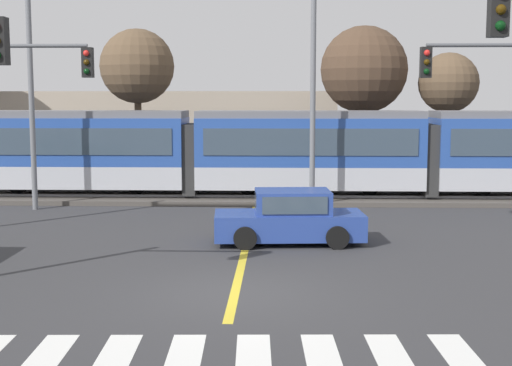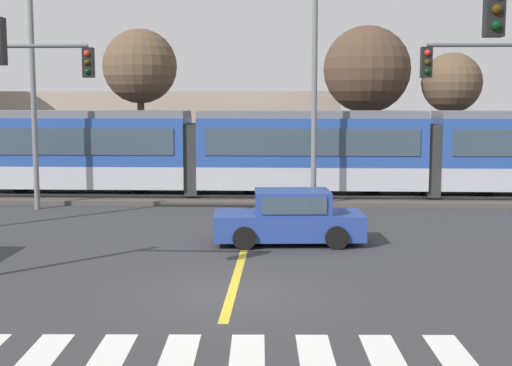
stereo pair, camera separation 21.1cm
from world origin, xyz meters
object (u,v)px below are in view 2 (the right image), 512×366
at_px(light_rail_tram, 311,150).
at_px(bare_tree_east, 367,70).
at_px(sedan_crossing, 289,219).
at_px(bare_tree_far_east, 452,84).
at_px(traffic_light_mid_left, 6,99).
at_px(street_lamp_centre, 319,58).
at_px(bare_tree_west, 140,67).
at_px(traffic_light_mid_right, 512,100).
at_px(street_lamp_west, 37,65).

distance_m(light_rail_tram, bare_tree_east, 7.06).
xyz_separation_m(sedan_crossing, bare_tree_far_east, (7.67, 14.30, 4.09)).
height_order(light_rail_tram, traffic_light_mid_left, traffic_light_mid_left).
bearing_deg(bare_tree_east, street_lamp_centre, -108.09).
distance_m(traffic_light_mid_left, bare_tree_west, 11.49).
height_order(sedan_crossing, street_lamp_centre, street_lamp_centre).
relative_size(traffic_light_mid_right, street_lamp_west, 0.64).
xyz_separation_m(traffic_light_mid_left, street_lamp_west, (-0.52, 4.30, 1.22)).
bearing_deg(bare_tree_west, sedan_crossing, -61.97).
xyz_separation_m(traffic_light_mid_left, bare_tree_west, (1.82, 11.25, 1.46)).
bearing_deg(street_lamp_west, bare_tree_far_east, 26.46).
xyz_separation_m(light_rail_tram, traffic_light_mid_left, (-9.55, -7.20, 2.03)).
xyz_separation_m(traffic_light_mid_right, bare_tree_far_east, (1.10, 12.80, 0.75)).
relative_size(sedan_crossing, street_lamp_west, 0.46).
bearing_deg(traffic_light_mid_right, street_lamp_centre, 138.96).
height_order(sedan_crossing, bare_tree_far_east, bare_tree_far_east).
distance_m(street_lamp_west, bare_tree_east, 15.38).
relative_size(traffic_light_mid_right, bare_tree_east, 0.80).
height_order(street_lamp_centre, bare_tree_west, street_lamp_centre).
bearing_deg(bare_tree_west, light_rail_tram, -27.68).
bearing_deg(traffic_light_mid_left, bare_tree_far_east, 37.86).
height_order(bare_tree_west, bare_tree_far_east, bare_tree_west).
bearing_deg(light_rail_tram, bare_tree_far_east, 39.01).
bearing_deg(bare_tree_west, street_lamp_centre, -39.72).
distance_m(bare_tree_east, bare_tree_far_east, 4.04).
relative_size(light_rail_tram, street_lamp_centre, 2.81).
xyz_separation_m(traffic_light_mid_right, bare_tree_east, (-2.88, 12.83, 1.41)).
xyz_separation_m(traffic_light_mid_left, bare_tree_east, (12.35, 12.72, 1.37)).
distance_m(traffic_light_mid_right, street_lamp_west, 16.41).
bearing_deg(street_lamp_west, street_lamp_centre, 2.14).
relative_size(bare_tree_east, bare_tree_far_east, 1.20).
distance_m(street_lamp_centre, bare_tree_far_east, 10.41).
distance_m(light_rail_tram, street_lamp_centre, 4.31).
relative_size(light_rail_tram, bare_tree_west, 3.85).
bearing_deg(street_lamp_centre, traffic_light_mid_left, -154.27).
xyz_separation_m(light_rail_tram, bare_tree_west, (-7.73, 4.06, 3.49)).
relative_size(street_lamp_centre, bare_tree_far_east, 1.59).
bearing_deg(bare_tree_east, bare_tree_west, -172.07).
height_order(traffic_light_mid_right, bare_tree_west, bare_tree_west).
bearing_deg(traffic_light_mid_left, light_rail_tram, 37.01).
xyz_separation_m(light_rail_tram, bare_tree_far_east, (6.78, 5.50, 2.75)).
bearing_deg(street_lamp_centre, traffic_light_mid_right, -41.04).
xyz_separation_m(bare_tree_west, bare_tree_east, (10.53, 1.47, -0.09)).
relative_size(street_lamp_centre, bare_tree_east, 1.32).
bearing_deg(traffic_light_mid_right, bare_tree_far_east, 85.10).
bearing_deg(bare_tree_west, street_lamp_west, -108.62).
xyz_separation_m(street_lamp_west, street_lamp_centre, (10.25, 0.38, 0.25)).
bearing_deg(street_lamp_centre, bare_tree_east, 71.91).
height_order(street_lamp_west, bare_tree_east, street_lamp_west).
relative_size(traffic_light_mid_left, bare_tree_far_east, 0.98).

